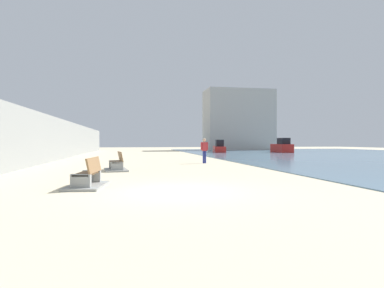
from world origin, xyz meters
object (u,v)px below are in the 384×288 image
boat_distant (282,147)px  bench_far (116,166)px  person_walking (204,149)px  bench_near (88,180)px  boat_nearest (219,148)px

boat_distant → bench_far: bearing=-131.1°
bench_far → person_walking: 7.43m
bench_far → boat_distant: (21.06, 24.11, 0.55)m
bench_far → person_walking: bearing=39.2°
bench_far → bench_near: bearing=-96.0°
person_walking → boat_nearest: boat_nearest is taller
bench_far → boat_distant: 32.02m
bench_near → boat_nearest: bearing=67.7°
person_walking → boat_nearest: (7.15, 22.24, -0.34)m
boat_distant → boat_nearest: bearing=161.2°
person_walking → boat_nearest: size_ratio=0.25×
bench_near → boat_nearest: boat_nearest is taller
person_walking → boat_distant: 24.77m
boat_nearest → bench_far: bearing=-115.6°
boat_distant → boat_nearest: (-8.19, 2.79, -0.12)m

